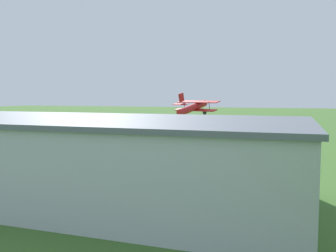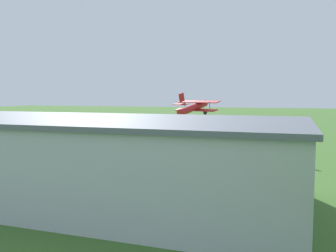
{
  "view_description": "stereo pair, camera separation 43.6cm",
  "coord_description": "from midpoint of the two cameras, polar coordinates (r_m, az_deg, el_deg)",
  "views": [
    {
      "loc": [
        -14.41,
        62.3,
        8.63
      ],
      "look_at": [
        1.3,
        13.73,
        4.33
      ],
      "focal_mm": 38.78,
      "sensor_mm": 36.0,
      "label": 1
    },
    {
      "loc": [
        -14.82,
        62.16,
        8.63
      ],
      "look_at": [
        1.3,
        13.73,
        4.33
      ],
      "focal_mm": 38.78,
      "sensor_mm": 36.0,
      "label": 2
    }
  ],
  "objects": [
    {
      "name": "car_grey",
      "position": [
        55.53,
        -24.48,
        -3.71
      ],
      "size": [
        2.17,
        4.21,
        1.58
      ],
      "color": "slate",
      "rests_on": "ground_plane"
    },
    {
      "name": "windsock",
      "position": [
        77.38,
        -19.79,
        1.52
      ],
      "size": [
        1.47,
        1.2,
        5.18
      ],
      "color": "silver",
      "rests_on": "ground_plane"
    },
    {
      "name": "person_near_hangar_door",
      "position": [
        46.52,
        21.36,
        -5.23
      ],
      "size": [
        0.54,
        0.54,
        1.58
      ],
      "color": "navy",
      "rests_on": "ground_plane"
    },
    {
      "name": "person_by_parked_cars",
      "position": [
        57.55,
        -20.1,
        -3.27
      ],
      "size": [
        0.46,
        0.46,
        1.66
      ],
      "color": "#72338C",
      "rests_on": "ground_plane"
    },
    {
      "name": "hangar",
      "position": [
        32.58,
        -16.59,
        -4.62
      ],
      "size": [
        40.59,
        16.08,
        6.8
      ],
      "color": "#B7BCC6",
      "rests_on": "ground_plane"
    },
    {
      "name": "biplane",
      "position": [
        58.23,
        3.8,
        2.93
      ],
      "size": [
        8.06,
        7.35,
        4.16
      ],
      "color": "#B21E1E"
    },
    {
      "name": "ground_plane",
      "position": [
        64.5,
        4.67,
        -2.89
      ],
      "size": [
        400.0,
        400.0,
        0.0
      ],
      "primitive_type": "plane",
      "color": "#3D6628"
    }
  ]
}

